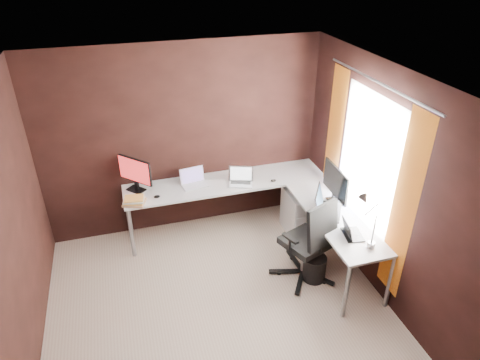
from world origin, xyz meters
name	(u,v)px	position (x,y,z in m)	size (l,w,h in m)	color
room	(250,205)	(0.34, 0.07, 1.28)	(3.60, 3.60, 2.50)	beige
desk	(264,198)	(0.84, 1.04, 0.68)	(2.65, 2.25, 0.73)	silver
drawer_pedestal	(302,211)	(1.43, 1.15, 0.30)	(0.42, 0.50, 0.60)	silver
monitor_left	(135,172)	(-0.66, 1.62, 0.98)	(0.37, 0.39, 0.44)	black
monitor_right	(336,183)	(1.59, 0.64, 1.00)	(0.15, 0.58, 0.47)	black
laptop_white	(194,181)	(0.05, 1.54, 0.78)	(0.35, 0.27, 0.21)	silver
laptop_silver	(241,180)	(0.65, 1.41, 0.78)	(0.37, 0.32, 0.21)	silver
laptop_black_big	(325,207)	(1.40, 0.49, 0.79)	(0.47, 0.51, 0.28)	black
laptop_black_small	(351,232)	(1.46, -0.01, 0.77)	(0.23, 0.29, 0.18)	black
book_stack	(134,201)	(-0.72, 1.30, 0.77)	(0.31, 0.28, 0.08)	tan
mouse_left	(157,197)	(-0.44, 1.36, 0.75)	(0.08, 0.05, 0.03)	black
mouse_corner	(273,181)	(1.07, 1.32, 0.75)	(0.08, 0.05, 0.03)	black
desk_lamp	(367,214)	(1.50, -0.18, 1.11)	(0.19, 0.23, 0.61)	slate
office_chair	(307,255)	(1.11, 0.28, 0.32)	(0.61, 0.64, 1.08)	black
wastebasket	(314,268)	(1.19, 0.21, 0.15)	(0.27, 0.27, 0.31)	black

